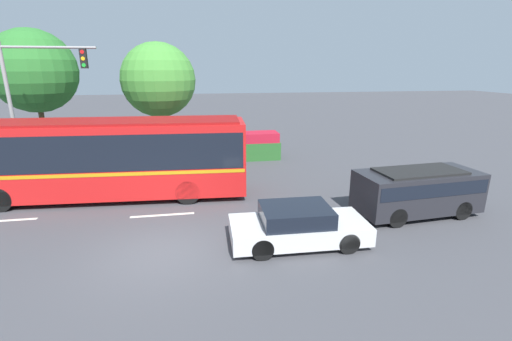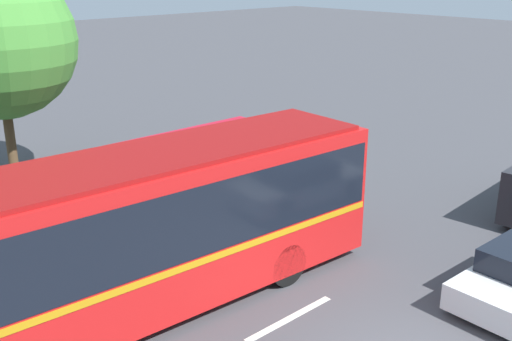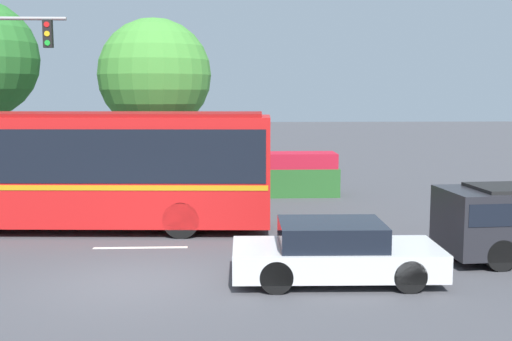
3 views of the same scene
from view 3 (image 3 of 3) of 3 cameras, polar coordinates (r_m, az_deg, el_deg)
name	(u,v)px [view 3 (image 3 of 3)]	position (r m, az deg, el deg)	size (l,w,h in m)	color
ground_plane	(130,283)	(13.77, -11.20, -9.81)	(140.00, 140.00, 0.00)	#444449
city_bus	(69,163)	(19.03, -16.41, 0.61)	(11.68, 3.14, 3.38)	red
sedan_foreground	(335,253)	(13.60, 7.06, -7.30)	(4.38, 2.01, 1.26)	silver
flowering_hedge	(237,175)	(24.33, -1.73, -0.38)	(7.73, 1.46, 1.64)	#286028
street_tree_centre	(155,75)	(28.06, -9.06, 8.42)	(4.86, 4.86, 7.10)	brown
lane_stripe_mid	(140,248)	(16.64, -10.30, -6.81)	(2.40, 0.16, 0.01)	silver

